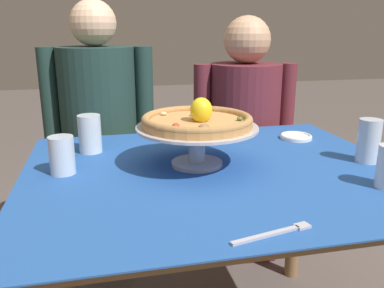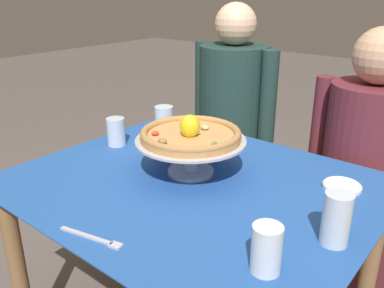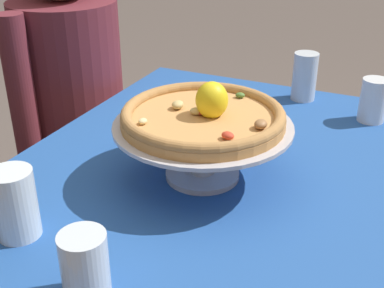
{
  "view_description": "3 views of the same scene",
  "coord_description": "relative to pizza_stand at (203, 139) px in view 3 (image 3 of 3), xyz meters",
  "views": [
    {
      "loc": [
        -0.33,
        -1.11,
        1.12
      ],
      "look_at": [
        -0.05,
        0.1,
        0.76
      ],
      "focal_mm": 37.55,
      "sensor_mm": 36.0,
      "label": 1
    },
    {
      "loc": [
        0.76,
        -0.94,
        1.32
      ],
      "look_at": [
        -0.07,
        0.08,
        0.8
      ],
      "focal_mm": 38.25,
      "sensor_mm": 36.0,
      "label": 2
    },
    {
      "loc": [
        -0.92,
        -0.33,
        1.27
      ],
      "look_at": [
        -0.04,
        0.08,
        0.78
      ],
      "focal_mm": 47.16,
      "sensor_mm": 36.0,
      "label": 3
    }
  ],
  "objects": [
    {
      "name": "pizza_stand",
      "position": [
        0.0,
        0.0,
        0.0
      ],
      "size": [
        0.37,
        0.37,
        0.13
      ],
      "color": "#B7B7C1",
      "rests_on": "dining_table"
    },
    {
      "name": "side_plate",
      "position": [
        0.45,
        0.22,
        -0.08
      ],
      "size": [
        0.12,
        0.12,
        0.02
      ],
      "color": "white",
      "rests_on": "dining_table"
    },
    {
      "name": "water_glass_back_left",
      "position": [
        -0.33,
        0.22,
        -0.04
      ],
      "size": [
        0.08,
        0.08,
        0.13
      ],
      "color": "silver",
      "rests_on": "dining_table"
    },
    {
      "name": "pizza",
      "position": [
        0.0,
        -0.0,
        0.05
      ],
      "size": [
        0.34,
        0.34,
        0.09
      ],
      "color": "tan",
      "rests_on": "pizza_stand"
    },
    {
      "name": "water_glass_side_left",
      "position": [
        -0.4,
        0.02,
        -0.04
      ],
      "size": [
        0.07,
        0.07,
        0.11
      ],
      "color": "silver",
      "rests_on": "dining_table"
    },
    {
      "name": "dining_table",
      "position": [
        0.05,
        -0.05,
        -0.19
      ],
      "size": [
        1.15,
        0.96,
        0.71
      ],
      "color": "olive",
      "rests_on": "ground"
    },
    {
      "name": "water_glass_side_right",
      "position": [
        0.54,
        -0.09,
        -0.03
      ],
      "size": [
        0.07,
        0.07,
        0.14
      ],
      "color": "silver",
      "rests_on": "dining_table"
    },
    {
      "name": "diner_right",
      "position": [
        0.39,
        0.64,
        -0.23
      ],
      "size": [
        0.5,
        0.37,
        1.18
      ],
      "color": "maroon",
      "rests_on": "ground"
    },
    {
      "name": "water_glass_front_right",
      "position": [
        0.46,
        -0.29,
        -0.04
      ],
      "size": [
        0.07,
        0.07,
        0.12
      ],
      "color": "white",
      "rests_on": "dining_table"
    }
  ]
}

